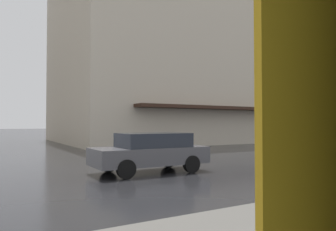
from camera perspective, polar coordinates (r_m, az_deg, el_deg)
The scene contains 2 objects.
haussmann_block_corner at distance 33.51m, azimuth -0.58°, elevation 11.53°, with size 17.56×20.44×18.96m.
car_dark_grey at distance 11.51m, azimuth -3.11°, elevation -6.42°, with size 1.85×4.10×1.41m.
Camera 1 is at (-7.70, -2.65, 1.75)m, focal length 34.03 mm.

